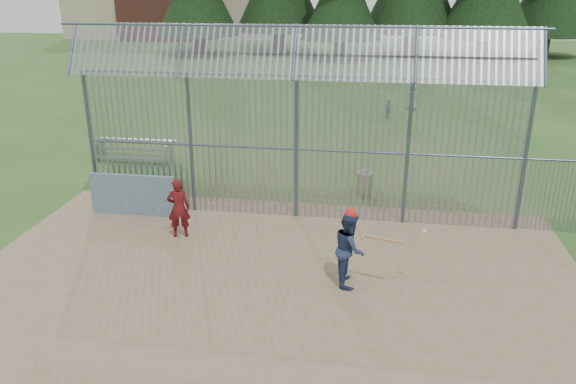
% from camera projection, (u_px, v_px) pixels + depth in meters
% --- Properties ---
extents(ground, '(120.00, 120.00, 0.00)m').
position_uv_depth(ground, '(275.00, 275.00, 12.84)').
color(ground, '#2D511E').
rests_on(ground, ground).
extents(dirt_infield, '(14.00, 10.00, 0.02)m').
position_uv_depth(dirt_infield, '(271.00, 286.00, 12.37)').
color(dirt_infield, '#756047').
rests_on(dirt_infield, ground).
extents(dugout_wall, '(2.50, 0.12, 1.20)m').
position_uv_depth(dugout_wall, '(133.00, 195.00, 15.95)').
color(dugout_wall, '#38566B').
rests_on(dugout_wall, dirt_infield).
extents(batter, '(0.73, 0.88, 1.67)m').
position_uv_depth(batter, '(349.00, 249.00, 12.20)').
color(batter, navy).
rests_on(batter, dirt_infield).
extents(onlooker, '(0.66, 0.52, 1.59)m').
position_uv_depth(onlooker, '(179.00, 208.00, 14.51)').
color(onlooker, maroon).
rests_on(onlooker, dirt_infield).
extents(bg_kid_standing, '(0.75, 0.57, 1.37)m').
position_uv_depth(bg_kid_standing, '(412.00, 97.00, 29.32)').
color(bg_kid_standing, gray).
rests_on(bg_kid_standing, ground).
extents(bg_kid_seated, '(0.57, 0.55, 0.96)m').
position_uv_depth(bg_kid_seated, '(388.00, 109.00, 27.39)').
color(bg_kid_seated, slate).
rests_on(bg_kid_seated, ground).
extents(batting_gear, '(1.72, 0.44, 0.64)m').
position_uv_depth(batting_gear, '(358.00, 219.00, 11.90)').
color(batting_gear, red).
rests_on(batting_gear, ground).
extents(trash_can, '(0.56, 0.56, 0.82)m').
position_uv_depth(trash_can, '(365.00, 183.00, 17.60)').
color(trash_can, '#96999E').
rests_on(trash_can, ground).
extents(bleacher, '(3.00, 0.95, 0.72)m').
position_uv_depth(bleacher, '(134.00, 150.00, 20.99)').
color(bleacher, gray).
rests_on(bleacher, ground).
extents(backstop_fence, '(20.09, 0.81, 5.30)m').
position_uv_depth(backstop_fence, '(363.00, 140.00, 14.93)').
color(backstop_fence, '#47566B').
rests_on(backstop_fence, ground).
extents(distant_buildings, '(26.50, 10.50, 8.00)m').
position_uv_depth(distant_buildings, '(165.00, 6.00, 67.14)').
color(distant_buildings, brown).
rests_on(distant_buildings, ground).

